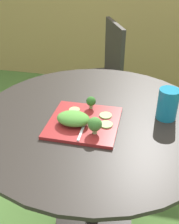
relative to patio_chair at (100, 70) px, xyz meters
The scene contains 13 objects.
ground_plane 1.18m from the patio_chair, 80.82° to the right, with size 12.00×12.00×0.00m, color #4C7533.
bamboo_fence 1.04m from the patio_chair, 80.17° to the left, with size 8.00×0.08×1.69m, color #A8894C.
patio_table 1.06m from the patio_chair, 80.82° to the right, with size 1.07×1.07×0.76m.
patio_chair is the anchor object (origin of this frame).
salad_plate 1.15m from the patio_chair, 83.08° to the right, with size 0.29×0.29×0.01m, color maroon.
drinking_glass 1.14m from the patio_chair, 64.30° to the right, with size 0.09×0.09×0.14m.
fork 1.20m from the patio_chair, 82.90° to the right, with size 0.02×0.15×0.00m.
lettuce_mound 1.18m from the patio_chair, 85.13° to the right, with size 0.14×0.10×0.05m, color #519338.
broccoli_floret_0 1.05m from the patio_chair, 81.94° to the right, with size 0.04×0.04×0.06m.
broccoli_floret_1 1.24m from the patio_chair, 80.55° to the right, with size 0.06×0.06×0.07m.
cucumber_slice_0 1.18m from the patio_chair, 78.29° to the right, with size 0.05×0.05×0.01m, color #8EB766.
cucumber_slice_1 1.08m from the patio_chair, 85.91° to the right, with size 0.05×0.05×0.01m, color #8EB766.
cucumber_slice_2 1.11m from the patio_chair, 78.27° to the right, with size 0.05×0.05×0.01m, color #8EB766.
Camera 1 is at (0.20, -1.02, 1.42)m, focal length 44.25 mm.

